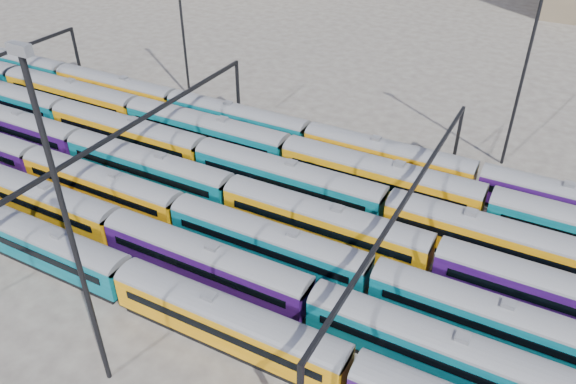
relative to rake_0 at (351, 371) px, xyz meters
The scene contains 13 objects.
ground 19.06m from the rake_0, 127.36° to the left, with size 500.00×500.00×0.00m, color #443E39.
rake_0 is the anchor object (origin of this frame).
rake_1 26.86m from the rake_0, 169.27° to the left, with size 124.36×3.03×5.11m.
rake_2 34.34m from the rake_0, 163.07° to the left, with size 142.11×2.97×5.00m.
rake_3 15.10m from the rake_0, 83.57° to the left, with size 128.60×3.14×5.29m.
rake_4 33.51m from the rake_0, 143.35° to the left, with size 133.11×3.24×5.48m.
rake_5 38.95m from the rake_0, 140.07° to the left, with size 112.77×3.30×5.57m.
rake_6 31.06m from the rake_0, 104.99° to the left, with size 143.24×2.99×5.04m.
gantry_1 35.09m from the rake_0, 154.50° to the left, with size 0.35×40.35×8.03m.
gantry_2 15.63m from the rake_0, 95.53° to the left, with size 0.35×40.35×8.03m.
mast_1 56.70m from the rake_0, 138.25° to the left, with size 1.40×0.50×25.60m.
mast_2 21.16m from the rake_0, 156.95° to the right, with size 1.40×0.50×25.60m.
mast_3 40.76m from the rake_0, 84.80° to the left, with size 1.40×0.50×25.60m.
Camera 1 is at (19.65, -39.69, 34.97)m, focal length 35.00 mm.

